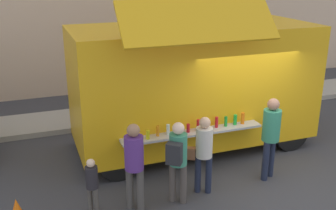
{
  "coord_description": "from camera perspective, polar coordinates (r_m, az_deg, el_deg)",
  "views": [
    {
      "loc": [
        -4.55,
        -6.56,
        4.34
      ],
      "look_at": [
        -1.59,
        1.61,
        1.3
      ],
      "focal_mm": 43.26,
      "sensor_mm": 36.0,
      "label": 1
    }
  ],
  "objects": [
    {
      "name": "ground_plane",
      "position": [
        9.08,
        13.19,
        -9.82
      ],
      "size": [
        60.0,
        60.0,
        0.0
      ],
      "primitive_type": "plane",
      "color": "#38383D"
    },
    {
      "name": "customer_mid_with_backpack",
      "position": [
        7.5,
        1.35,
        -7.11
      ],
      "size": [
        0.48,
        0.52,
        1.64
      ],
      "rotation": [
        0.0,
        0.0,
        0.92
      ],
      "color": "#4C4541",
      "rests_on": "ground"
    },
    {
      "name": "customer_front_ordering",
      "position": [
        7.9,
        4.99,
        -6.15
      ],
      "size": [
        0.51,
        0.39,
        1.61
      ],
      "rotation": [
        0.0,
        0.0,
        1.08
      ],
      "color": "#1D233A",
      "rests_on": "ground"
    },
    {
      "name": "food_truck_main",
      "position": [
        9.72,
        3.71,
        3.09
      ],
      "size": [
        5.7,
        3.08,
        3.72
      ],
      "rotation": [
        0.0,
        0.0,
        -0.0
      ],
      "color": "gold",
      "rests_on": "ground"
    },
    {
      "name": "child_near_queue",
      "position": [
        7.46,
        -10.66,
        -10.58
      ],
      "size": [
        0.23,
        0.23,
        1.11
      ],
      "rotation": [
        0.0,
        0.0,
        0.64
      ],
      "color": "#4B4641",
      "rests_on": "ground"
    },
    {
      "name": "trash_bin",
      "position": [
        13.83,
        14.56,
        2.42
      ],
      "size": [
        0.6,
        0.6,
        0.95
      ],
      "primitive_type": "cylinder",
      "color": "#2C663B",
      "rests_on": "ground"
    },
    {
      "name": "curb_strip",
      "position": [
        11.95,
        -19.73,
        -2.81
      ],
      "size": [
        28.0,
        1.6,
        0.15
      ],
      "primitive_type": "cube",
      "color": "#9E998E",
      "rests_on": "ground"
    },
    {
      "name": "customer_rear_waiting",
      "position": [
        7.33,
        -4.79,
        -7.69
      ],
      "size": [
        0.35,
        0.35,
        1.71
      ],
      "rotation": [
        0.0,
        0.0,
        0.81
      ],
      "color": "#4B4845",
      "rests_on": "ground"
    },
    {
      "name": "customer_extra_browsing",
      "position": [
        8.61,
        14.3,
        -3.66
      ],
      "size": [
        0.36,
        0.36,
        1.79
      ],
      "rotation": [
        0.0,
        0.0,
        2.05
      ],
      "color": "#1D2439",
      "rests_on": "ground"
    }
  ]
}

